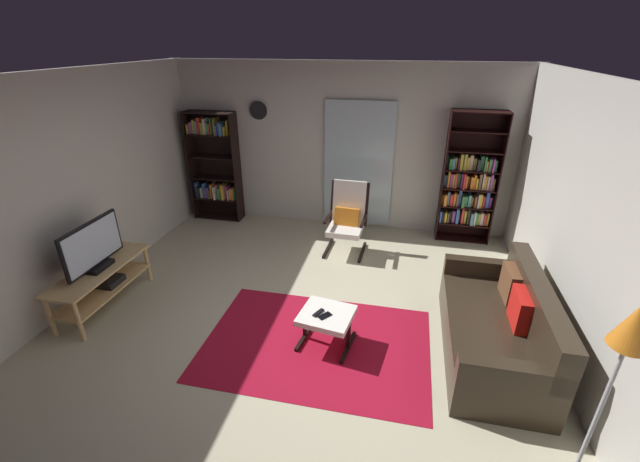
{
  "coord_description": "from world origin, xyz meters",
  "views": [
    {
      "loc": [
        1.04,
        -3.47,
        2.9
      ],
      "look_at": [
        0.15,
        0.67,
        0.88
      ],
      "focal_mm": 22.82,
      "sensor_mm": 36.0,
      "label": 1
    }
  ],
  "objects_px": {
    "leather_sofa": "(499,328)",
    "tv_remote": "(318,313)",
    "bookshelf_near_sofa": "(468,185)",
    "floor_lamp_by_sofa": "(623,354)",
    "wall_clock": "(258,110)",
    "cell_phone": "(325,316)",
    "lounge_armchair": "(347,216)",
    "television": "(93,248)",
    "bookshelf_near_tv": "(215,165)",
    "tv_stand": "(103,280)",
    "ottoman": "(326,319)"
  },
  "relations": [
    {
      "from": "leather_sofa",
      "to": "ottoman",
      "type": "bearing_deg",
      "value": -172.01
    },
    {
      "from": "bookshelf_near_sofa",
      "to": "leather_sofa",
      "type": "xyz_separation_m",
      "value": [
        0.1,
        -2.64,
        -0.6
      ]
    },
    {
      "from": "bookshelf_near_tv",
      "to": "wall_clock",
      "type": "height_order",
      "value": "wall_clock"
    },
    {
      "from": "tv_remote",
      "to": "wall_clock",
      "type": "distance_m",
      "value": 3.75
    },
    {
      "from": "leather_sofa",
      "to": "tv_remote",
      "type": "bearing_deg",
      "value": -171.62
    },
    {
      "from": "bookshelf_near_tv",
      "to": "lounge_armchair",
      "type": "bearing_deg",
      "value": -16.94
    },
    {
      "from": "television",
      "to": "ottoman",
      "type": "distance_m",
      "value": 2.73
    },
    {
      "from": "leather_sofa",
      "to": "lounge_armchair",
      "type": "bearing_deg",
      "value": 133.6
    },
    {
      "from": "bookshelf_near_tv",
      "to": "bookshelf_near_sofa",
      "type": "xyz_separation_m",
      "value": [
        4.11,
        0.0,
        -0.05
      ]
    },
    {
      "from": "leather_sofa",
      "to": "bookshelf_near_sofa",
      "type": "bearing_deg",
      "value": 92.13
    },
    {
      "from": "floor_lamp_by_sofa",
      "to": "wall_clock",
      "type": "relative_size",
      "value": 5.94
    },
    {
      "from": "ottoman",
      "to": "floor_lamp_by_sofa",
      "type": "bearing_deg",
      "value": -35.89
    },
    {
      "from": "ottoman",
      "to": "tv_remote",
      "type": "xyz_separation_m",
      "value": [
        -0.08,
        -0.02,
        0.08
      ]
    },
    {
      "from": "wall_clock",
      "to": "leather_sofa",
      "type": "bearing_deg",
      "value": -39.12
    },
    {
      "from": "tv_remote",
      "to": "wall_clock",
      "type": "relative_size",
      "value": 0.5
    },
    {
      "from": "leather_sofa",
      "to": "floor_lamp_by_sofa",
      "type": "distance_m",
      "value": 1.93
    },
    {
      "from": "television",
      "to": "lounge_armchair",
      "type": "height_order",
      "value": "television"
    },
    {
      "from": "television",
      "to": "ottoman",
      "type": "relative_size",
      "value": 1.48
    },
    {
      "from": "floor_lamp_by_sofa",
      "to": "wall_clock",
      "type": "bearing_deg",
      "value": 129.36
    },
    {
      "from": "lounge_armchair",
      "to": "tv_remote",
      "type": "bearing_deg",
      "value": -88.84
    },
    {
      "from": "cell_phone",
      "to": "floor_lamp_by_sofa",
      "type": "bearing_deg",
      "value": 4.72
    },
    {
      "from": "leather_sofa",
      "to": "cell_phone",
      "type": "distance_m",
      "value": 1.73
    },
    {
      "from": "television",
      "to": "bookshelf_near_sofa",
      "type": "height_order",
      "value": "bookshelf_near_sofa"
    },
    {
      "from": "tv_stand",
      "to": "bookshelf_near_tv",
      "type": "bearing_deg",
      "value": 86.25
    },
    {
      "from": "television",
      "to": "bookshelf_near_tv",
      "type": "bearing_deg",
      "value": 86.31
    },
    {
      "from": "bookshelf_near_sofa",
      "to": "lounge_armchair",
      "type": "height_order",
      "value": "bookshelf_near_sofa"
    },
    {
      "from": "ottoman",
      "to": "tv_remote",
      "type": "height_order",
      "value": "tv_remote"
    },
    {
      "from": "television",
      "to": "bookshelf_near_tv",
      "type": "xyz_separation_m",
      "value": [
        0.18,
        2.76,
        0.18
      ]
    },
    {
      "from": "wall_clock",
      "to": "bookshelf_near_tv",
      "type": "bearing_deg",
      "value": -169.44
    },
    {
      "from": "lounge_armchair",
      "to": "leather_sofa",
      "type": "bearing_deg",
      "value": -46.4
    },
    {
      "from": "leather_sofa",
      "to": "wall_clock",
      "type": "xyz_separation_m",
      "value": [
        -3.42,
        2.78,
        1.55
      ]
    },
    {
      "from": "lounge_armchair",
      "to": "floor_lamp_by_sofa",
      "type": "bearing_deg",
      "value": -60.5
    },
    {
      "from": "wall_clock",
      "to": "ottoman",
      "type": "bearing_deg",
      "value": -60.26
    },
    {
      "from": "bookshelf_near_sofa",
      "to": "leather_sofa",
      "type": "distance_m",
      "value": 2.71
    },
    {
      "from": "bookshelf_near_sofa",
      "to": "lounge_armchair",
      "type": "distance_m",
      "value": 1.9
    },
    {
      "from": "bookshelf_near_sofa",
      "to": "cell_phone",
      "type": "relative_size",
      "value": 14.19
    },
    {
      "from": "bookshelf_near_sofa",
      "to": "cell_phone",
      "type": "xyz_separation_m",
      "value": [
        -1.6,
        -2.93,
        -0.51
      ]
    },
    {
      "from": "bookshelf_near_tv",
      "to": "floor_lamp_by_sofa",
      "type": "relative_size",
      "value": 1.06
    },
    {
      "from": "leather_sofa",
      "to": "cell_phone",
      "type": "relative_size",
      "value": 13.04
    },
    {
      "from": "leather_sofa",
      "to": "cell_phone",
      "type": "bearing_deg",
      "value": -170.3
    },
    {
      "from": "ottoman",
      "to": "tv_remote",
      "type": "bearing_deg",
      "value": -163.54
    },
    {
      "from": "leather_sofa",
      "to": "wall_clock",
      "type": "relative_size",
      "value": 6.29
    },
    {
      "from": "bookshelf_near_tv",
      "to": "floor_lamp_by_sofa",
      "type": "xyz_separation_m",
      "value": [
        4.36,
        -4.21,
        0.45
      ]
    },
    {
      "from": "bookshelf_near_sofa",
      "to": "leather_sofa",
      "type": "height_order",
      "value": "bookshelf_near_sofa"
    },
    {
      "from": "wall_clock",
      "to": "cell_phone",
      "type": "bearing_deg",
      "value": -60.78
    },
    {
      "from": "television",
      "to": "cell_phone",
      "type": "distance_m",
      "value": 2.71
    },
    {
      "from": "lounge_armchair",
      "to": "cell_phone",
      "type": "relative_size",
      "value": 7.3
    },
    {
      "from": "bookshelf_near_sofa",
      "to": "floor_lamp_by_sofa",
      "type": "height_order",
      "value": "bookshelf_near_sofa"
    },
    {
      "from": "cell_phone",
      "to": "floor_lamp_by_sofa",
      "type": "xyz_separation_m",
      "value": [
        1.86,
        -1.29,
        1.01
      ]
    },
    {
      "from": "bookshelf_near_sofa",
      "to": "television",
      "type": "bearing_deg",
      "value": -147.16
    }
  ]
}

